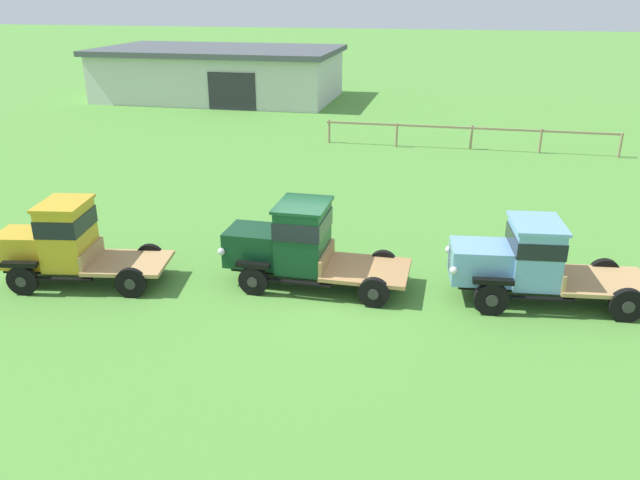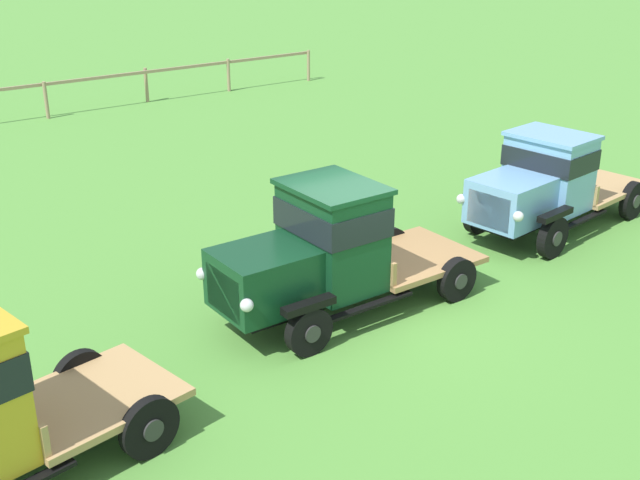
# 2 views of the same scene
# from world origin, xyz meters

# --- Properties ---
(ground_plane) EXTENTS (240.00, 240.00, 0.00)m
(ground_plane) POSITION_xyz_m (0.00, 0.00, 0.00)
(ground_plane) COLOR #518E38
(farm_shed) EXTENTS (16.80, 9.69, 3.55)m
(farm_shed) POSITION_xyz_m (-13.52, 29.37, 1.79)
(farm_shed) COLOR silver
(farm_shed) RESTS_ON ground
(paddock_fence) EXTENTS (14.11, 0.43, 1.19)m
(paddock_fence) POSITION_xyz_m (3.91, 16.97, 0.87)
(paddock_fence) COLOR #997F60
(paddock_fence) RESTS_ON ground
(vintage_truck_foreground_near) EXTENTS (4.66, 2.35, 2.27)m
(vintage_truck_foreground_near) POSITION_xyz_m (-6.63, -0.67, 1.16)
(vintage_truck_foreground_near) COLOR black
(vintage_truck_foreground_near) RESTS_ON ground
(vintage_truck_second_in_line) EXTENTS (4.92, 2.06, 2.27)m
(vintage_truck_second_in_line) POSITION_xyz_m (-0.61, 0.54, 1.16)
(vintage_truck_second_in_line) COLOR black
(vintage_truck_second_in_line) RESTS_ON ground
(vintage_truck_midrow_center) EXTENTS (5.11, 2.36, 2.11)m
(vintage_truck_midrow_center) POSITION_xyz_m (5.20, 0.80, 1.09)
(vintage_truck_midrow_center) COLOR black
(vintage_truck_midrow_center) RESTS_ON ground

